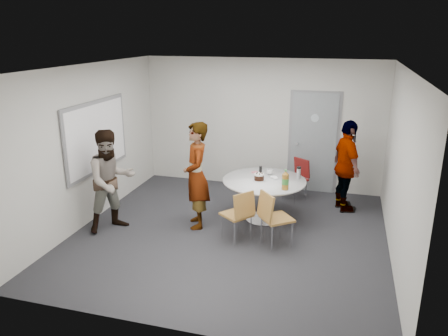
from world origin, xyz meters
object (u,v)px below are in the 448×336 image
(door, at_px, (313,143))
(person_main, at_px, (196,176))
(whiteboard, at_px, (97,137))
(chair_near_right, at_px, (272,214))
(person_left, at_px, (111,181))
(person_right, at_px, (346,166))
(chair_far, at_px, (298,175))
(chair_near_left, at_px, (240,211))
(table, at_px, (266,185))

(door, height_order, person_main, door)
(door, relative_size, whiteboard, 1.12)
(chair_near_right, xyz_separation_m, person_left, (-2.67, -0.08, 0.31))
(whiteboard, height_order, person_right, whiteboard)
(chair_far, relative_size, person_main, 0.45)
(whiteboard, height_order, person_main, whiteboard)
(chair_near_right, relative_size, person_left, 0.52)
(chair_near_right, bearing_deg, door, 133.43)
(door, height_order, chair_near_left, door)
(table, height_order, chair_far, table)
(whiteboard, height_order, person_left, whiteboard)
(chair_near_left, bearing_deg, person_left, 130.22)
(table, xyz_separation_m, chair_far, (0.43, 1.19, -0.16))
(whiteboard, xyz_separation_m, chair_far, (3.34, 1.70, -0.95))
(chair_near_left, relative_size, chair_far, 1.04)
(door, distance_m, person_right, 1.15)
(chair_near_right, bearing_deg, chair_far, 137.21)
(person_main, bearing_deg, chair_near_left, 41.00)
(person_main, height_order, person_left, person_main)
(door, bearing_deg, person_main, -126.95)
(person_main, xyz_separation_m, person_left, (-1.31, -0.50, -0.05))
(table, distance_m, chair_near_right, 0.99)
(person_right, bearing_deg, chair_far, 47.68)
(person_left, height_order, person_right, person_left)
(chair_far, distance_m, person_main, 2.32)
(table, bearing_deg, door, 69.91)
(chair_near_right, bearing_deg, person_left, -126.99)
(door, distance_m, whiteboard, 4.25)
(chair_far, xyz_separation_m, person_main, (-1.51, -1.72, 0.41))
(person_right, bearing_deg, door, 14.54)
(door, height_order, table, door)
(door, bearing_deg, person_left, -137.35)
(table, distance_m, person_main, 1.23)
(table, height_order, chair_near_right, table)
(person_main, distance_m, person_right, 2.78)
(chair_near_left, bearing_deg, person_main, 102.60)
(chair_near_right, distance_m, person_left, 2.69)
(door, xyz_separation_m, table, (-0.65, -1.77, -0.37))
(chair_near_left, distance_m, person_left, 2.19)
(chair_far, height_order, person_main, person_main)
(whiteboard, height_order, chair_near_left, whiteboard)
(whiteboard, xyz_separation_m, person_right, (4.24, 1.37, -0.60))
(chair_near_left, relative_size, person_main, 0.47)
(chair_far, bearing_deg, chair_near_right, 121.65)
(door, distance_m, chair_near_left, 2.87)
(door, bearing_deg, chair_near_right, -97.77)
(whiteboard, distance_m, chair_far, 3.87)
(chair_near_left, xyz_separation_m, person_main, (-0.85, 0.39, 0.39))
(whiteboard, bearing_deg, person_left, -44.47)
(person_left, bearing_deg, person_main, -30.58)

